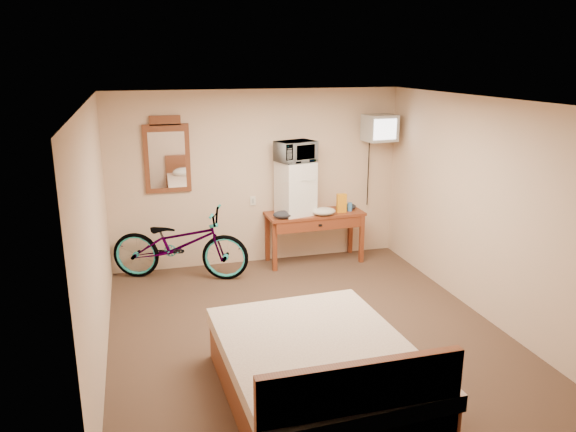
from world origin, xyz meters
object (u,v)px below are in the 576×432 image
at_px(bicycle, 180,244).
at_px(bed, 320,373).
at_px(desk, 315,221).
at_px(mini_fridge, 295,188).
at_px(blue_cup, 350,207).
at_px(wall_mirror, 167,156).
at_px(crt_television, 380,128).
at_px(microwave, 296,151).

bearing_deg(bicycle, bed, -145.27).
distance_m(desk, bicycle, 1.96).
relative_size(mini_fridge, blue_cup, 6.17).
bearing_deg(bed, mini_fridge, 77.23).
distance_m(blue_cup, wall_mirror, 2.70).
bearing_deg(blue_cup, mini_fridge, 175.79).
relative_size(blue_cup, bed, 0.06).
bearing_deg(crt_television, blue_cup, -174.69).
xyz_separation_m(desk, mini_fridge, (-0.29, 0.04, 0.49)).
bearing_deg(desk, microwave, 171.53).
distance_m(desk, blue_cup, 0.55).
height_order(desk, wall_mirror, wall_mirror).
distance_m(microwave, bed, 3.76).
bearing_deg(microwave, crt_television, -18.30).
bearing_deg(mini_fridge, wall_mirror, 172.47).
relative_size(mini_fridge, microwave, 1.44).
xyz_separation_m(microwave, wall_mirror, (-1.75, 0.23, -0.02)).
relative_size(mini_fridge, bicycle, 0.41).
distance_m(mini_fridge, bicycle, 1.79).
xyz_separation_m(desk, crt_television, (0.96, 0.02, 1.31)).
height_order(microwave, wall_mirror, wall_mirror).
height_order(blue_cup, bicycle, bicycle).
xyz_separation_m(blue_cup, bed, (-1.59, -3.35, -0.52)).
height_order(crt_television, bed, crt_television).
xyz_separation_m(crt_television, wall_mirror, (-3.00, 0.25, -0.31)).
xyz_separation_m(wall_mirror, bed, (0.97, -3.65, -1.34)).
relative_size(microwave, crt_television, 0.91).
distance_m(microwave, bicycle, 2.03).
bearing_deg(bicycle, crt_television, -68.12).
relative_size(desk, mini_fridge, 1.89).
xyz_separation_m(mini_fridge, bicycle, (-1.66, -0.14, -0.64)).
xyz_separation_m(blue_cup, crt_television, (0.44, 0.04, 1.13)).
bearing_deg(desk, wall_mirror, 172.34).
bearing_deg(desk, crt_television, 1.43).
distance_m(wall_mirror, bed, 4.00).
xyz_separation_m(desk, bicycle, (-1.95, -0.10, -0.15)).
relative_size(wall_mirror, bicycle, 0.56).
relative_size(mini_fridge, crt_television, 1.31).
bearing_deg(wall_mirror, bed, -75.04).
distance_m(desk, mini_fridge, 0.57).
distance_m(desk, crt_television, 1.62).
relative_size(desk, bed, 0.67).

